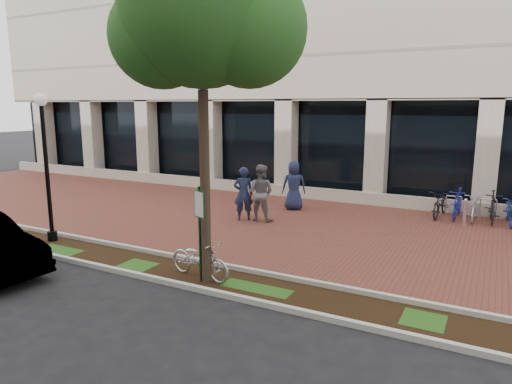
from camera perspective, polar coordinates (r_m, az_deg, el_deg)
The scene contains 14 objects.
ground at distance 15.54m, azimuth 3.03°, elevation -4.03°, with size 120.00×120.00×0.00m, color black.
brick_plaza at distance 15.53m, azimuth 3.03°, elevation -4.01°, with size 40.00×9.00×0.01m, color brown.
planting_strip at distance 11.21m, azimuth -8.56°, elevation -10.05°, with size 40.00×1.50×0.01m, color black.
curb_plaza_side at distance 11.77m, azimuth -6.38°, elevation -8.69°, with size 40.00×0.12×0.12m, color beige.
curb_street_side at distance 10.64m, azimuth -11.00°, elevation -10.98°, with size 40.00×0.12×0.12m, color beige.
parking_sign at distance 10.28m, azimuth -7.09°, elevation -3.64°, with size 0.34×0.07×2.21m.
lamppost at distance 14.48m, azimuth -24.79°, elevation 3.70°, with size 0.36×0.36×4.30m.
street_tree at distance 10.06m, azimuth -6.47°, elevation 21.05°, with size 4.07×3.39×7.69m.
locked_bicycle at distance 10.77m, azimuth -7.04°, elevation -8.33°, with size 0.61×1.75×0.92m, color silver.
pedestrian_left at distance 15.84m, azimuth -1.59°, elevation -0.22°, with size 0.69×0.45×1.89m, color #1B2243.
pedestrian_mid at distance 15.77m, azimuth 0.55°, elevation -0.10°, with size 0.96×0.75×1.98m, color slate.
pedestrian_right at distance 17.53m, azimuth 4.75°, elevation 0.81°, with size 0.92×0.60×1.89m, color #1C2346.
bollard at distance 16.41m, azimuth 24.64°, elevation -2.41°, with size 0.12×0.12×0.99m.
bike_rack_cluster at distance 17.61m, azimuth 26.49°, elevation -1.67°, with size 3.57×1.93×1.09m.
Camera 1 is at (6.31, -13.63, 3.97)m, focal length 32.00 mm.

